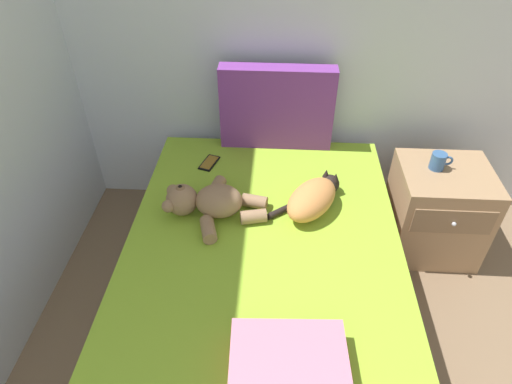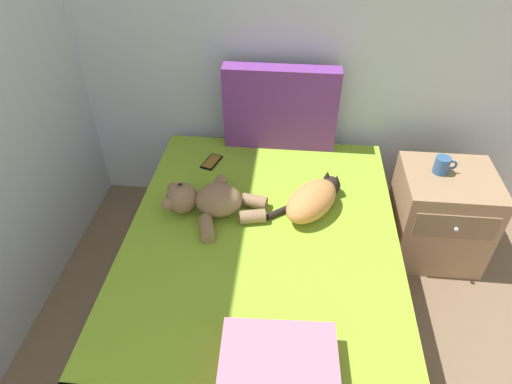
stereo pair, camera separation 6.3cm
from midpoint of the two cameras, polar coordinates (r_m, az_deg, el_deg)
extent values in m
cube|color=#9E7A56|center=(2.28, 1.26, -14.05)|extent=(1.33, 1.95, 0.32)
cube|color=white|center=(2.08, 1.35, -9.97)|extent=(1.29, 1.90, 0.18)
cube|color=#8CB72D|center=(2.05, 1.53, -6.92)|extent=(1.28, 1.76, 0.02)
cube|color=#72338C|center=(2.57, 3.89, 10.77)|extent=(0.65, 0.11, 0.49)
ellipsoid|color=#D18447|center=(2.17, 8.02, -1.14)|extent=(0.34, 0.39, 0.15)
sphere|color=black|center=(2.32, 10.43, 0.80)|extent=(0.10, 0.10, 0.10)
cone|color=black|center=(2.29, 10.01, 2.19)|extent=(0.04, 0.04, 0.04)
cone|color=black|center=(2.27, 11.20, 1.67)|extent=(0.04, 0.04, 0.04)
cylinder|color=black|center=(2.18, 4.00, -2.53)|extent=(0.15, 0.12, 0.03)
ellipsoid|color=black|center=(2.25, 9.97, -1.33)|extent=(0.10, 0.11, 0.04)
ellipsoid|color=#937051|center=(2.15, -4.04, -1.05)|extent=(0.23, 0.19, 0.16)
sphere|color=#937051|center=(2.18, -8.76, -0.78)|extent=(0.16, 0.16, 0.16)
sphere|color=brown|center=(2.15, -8.90, 0.31)|extent=(0.06, 0.06, 0.06)
sphere|color=black|center=(2.13, -8.97, 0.86)|extent=(0.02, 0.02, 0.02)
sphere|color=#937051|center=(2.15, -10.52, -1.54)|extent=(0.06, 0.06, 0.06)
sphere|color=#937051|center=(2.23, -9.85, 0.42)|extent=(0.06, 0.06, 0.06)
cylinder|color=#937051|center=(2.07, -5.53, -4.70)|extent=(0.10, 0.15, 0.07)
cylinder|color=#937051|center=(2.12, 0.38, -3.21)|extent=(0.14, 0.09, 0.07)
cylinder|color=#937051|center=(2.30, -4.31, 0.64)|extent=(0.10, 0.15, 0.07)
cylinder|color=#937051|center=(2.21, 0.61, -1.23)|extent=(0.14, 0.09, 0.07)
cube|color=black|center=(2.54, -5.05, 3.90)|extent=(0.11, 0.16, 0.01)
cube|color=olive|center=(2.53, -5.05, 4.00)|extent=(0.10, 0.14, 0.00)
cube|color=#D1728C|center=(1.62, 4.13, -21.36)|extent=(0.41, 0.30, 0.11)
cube|color=#9E7A56|center=(2.75, 23.27, -2.79)|extent=(0.50, 0.45, 0.56)
cube|color=#866849|center=(2.52, 25.09, -4.16)|extent=(0.42, 0.01, 0.16)
sphere|color=#B2B2B7|center=(2.51, 25.18, -4.41)|extent=(0.02, 0.02, 0.02)
cylinder|color=#33598C|center=(2.57, 23.58, 3.21)|extent=(0.08, 0.08, 0.09)
torus|color=#33598C|center=(2.58, 24.70, 3.20)|extent=(0.06, 0.01, 0.06)
camera|label=1|loc=(0.03, -89.17, 0.68)|focal=30.87mm
camera|label=2|loc=(0.03, 90.83, -0.68)|focal=30.87mm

